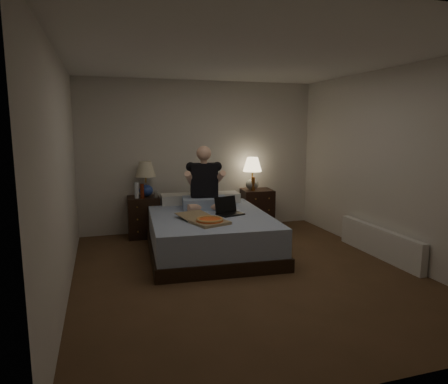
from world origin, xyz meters
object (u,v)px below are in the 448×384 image
object	(u,v)px
soda_can	(156,194)
person	(204,177)
nightstand_right	(257,209)
beer_bottle_left	(142,191)
nightstand_left	(144,217)
laptop	(230,206)
pizza_box	(210,220)
lamp_right	(252,174)
bed	(209,232)
lamp_left	(146,179)
water_bottle	(137,190)
beer_bottle_right	(253,184)
radiator	(379,243)

from	to	relation	value
soda_can	person	distance (m)	0.88
nightstand_right	beer_bottle_left	xyz separation A→B (m)	(-1.97, -0.13, 0.42)
nightstand_left	laptop	xyz separation A→B (m)	(1.07, -1.17, 0.33)
nightstand_left	beer_bottle_left	size ratio (longest dim) A/B	2.80
laptop	pizza_box	xyz separation A→B (m)	(-0.41, -0.41, -0.08)
nightstand_right	lamp_right	xyz separation A→B (m)	(-0.09, 0.01, 0.62)
bed	soda_can	bearing A→B (deg)	127.98
lamp_right	beer_bottle_left	distance (m)	1.89
lamp_right	lamp_left	bearing A→B (deg)	179.11
water_bottle	person	size ratio (longest dim) A/B	0.27
bed	nightstand_left	bearing A→B (deg)	131.90
beer_bottle_right	radiator	xyz separation A→B (m)	(1.09, -1.90, -0.59)
beer_bottle_left	laptop	bearing A→B (deg)	-43.85
water_bottle	beer_bottle_right	bearing A→B (deg)	0.46
nightstand_left	lamp_left	xyz separation A→B (m)	(0.05, 0.04, 0.60)
lamp_right	person	distance (m)	1.19
nightstand_left	pizza_box	size ratio (longest dim) A/B	0.85
beer_bottle_right	radiator	world-z (taller)	beer_bottle_right
water_bottle	laptop	xyz separation A→B (m)	(1.18, -1.09, -0.11)
water_bottle	beer_bottle_right	world-z (taller)	beer_bottle_right
soda_can	pizza_box	world-z (taller)	soda_can
soda_can	laptop	xyz separation A→B (m)	(0.89, -1.06, -0.04)
lamp_left	water_bottle	world-z (taller)	lamp_left
person	laptop	size ratio (longest dim) A/B	2.74
water_bottle	radiator	bearing A→B (deg)	-31.91
soda_can	beer_bottle_right	size ratio (longest dim) A/B	0.43
beer_bottle_left	radiator	xyz separation A→B (m)	(2.95, -1.85, -0.56)
lamp_left	radiator	world-z (taller)	lamp_left
nightstand_right	person	distance (m)	1.43
water_bottle	beer_bottle_right	size ratio (longest dim) A/B	1.09
water_bottle	laptop	distance (m)	1.61
radiator	nightstand_left	bearing A→B (deg)	146.05
lamp_right	radiator	xyz separation A→B (m)	(1.08, -1.99, -0.75)
radiator	laptop	bearing A→B (deg)	156.71
laptop	pizza_box	size ratio (longest dim) A/B	0.45
beer_bottle_left	laptop	distance (m)	1.52
water_bottle	radiator	distance (m)	3.62
lamp_right	pizza_box	bearing A→B (deg)	-126.68
lamp_right	radiator	size ratio (longest dim) A/B	0.35
beer_bottle_left	beer_bottle_right	bearing A→B (deg)	1.58
soda_can	person	size ratio (longest dim) A/B	0.11
laptop	nightstand_right	bearing A→B (deg)	36.48
bed	radiator	distance (m)	2.33
beer_bottle_right	pizza_box	xyz separation A→B (m)	(-1.17, -1.51, -0.21)
nightstand_right	soda_can	world-z (taller)	soda_can
beer_bottle_left	laptop	size ratio (longest dim) A/B	0.68
nightstand_left	radiator	world-z (taller)	nightstand_left
nightstand_left	pizza_box	world-z (taller)	nightstand_left
bed	lamp_right	world-z (taller)	lamp_right
water_bottle	beer_bottle_right	distance (m)	1.94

